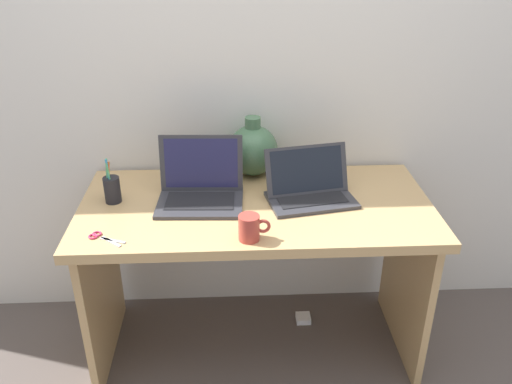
# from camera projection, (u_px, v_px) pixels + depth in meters

# --- Properties ---
(ground_plane) EXTENTS (6.00, 6.00, 0.00)m
(ground_plane) POSITION_uv_depth(u_px,v_px,m) (256.00, 345.00, 2.48)
(ground_plane) COLOR #564C47
(back_wall) EXTENTS (4.40, 0.04, 2.40)m
(back_wall) POSITION_uv_depth(u_px,v_px,m) (252.00, 68.00, 2.27)
(back_wall) COLOR silver
(back_wall) RESTS_ON ground
(desk) EXTENTS (1.41, 0.68, 0.75)m
(desk) POSITION_uv_depth(u_px,v_px,m) (256.00, 238.00, 2.21)
(desk) COLOR tan
(desk) RESTS_ON ground
(laptop_left) EXTENTS (0.35, 0.27, 0.25)m
(laptop_left) POSITION_uv_depth(u_px,v_px,m) (201.00, 184.00, 2.14)
(laptop_left) COLOR #333338
(laptop_left) RESTS_ON desk
(laptop_right) EXTENTS (0.38, 0.28, 0.20)m
(laptop_right) POSITION_uv_depth(u_px,v_px,m) (309.00, 186.00, 2.15)
(laptop_right) COLOR #333338
(laptop_right) RESTS_ON desk
(green_vase) EXTENTS (0.22, 0.22, 0.26)m
(green_vase) POSITION_uv_depth(u_px,v_px,m) (253.00, 150.00, 2.33)
(green_vase) COLOR #47704C
(green_vase) RESTS_ON desk
(coffee_mug) EXTENTS (0.11, 0.08, 0.10)m
(coffee_mug) POSITION_uv_depth(u_px,v_px,m) (250.00, 228.00, 1.87)
(coffee_mug) COLOR #B23D33
(coffee_mug) RESTS_ON desk
(pen_cup) EXTENTS (0.07, 0.07, 0.19)m
(pen_cup) POSITION_uv_depth(u_px,v_px,m) (112.00, 189.00, 2.12)
(pen_cup) COLOR black
(pen_cup) RESTS_ON desk
(scissors) EXTENTS (0.14, 0.11, 0.01)m
(scissors) POSITION_uv_depth(u_px,v_px,m) (101.00, 237.00, 1.90)
(scissors) COLOR #B7B7BC
(scissors) RESTS_ON desk
(power_brick) EXTENTS (0.07, 0.07, 0.03)m
(power_brick) POSITION_uv_depth(u_px,v_px,m) (303.00, 318.00, 2.62)
(power_brick) COLOR white
(power_brick) RESTS_ON ground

